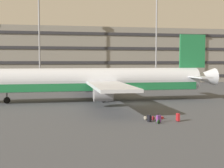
{
  "coord_description": "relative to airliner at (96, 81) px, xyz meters",
  "views": [
    {
      "loc": [
        -11.75,
        -41.66,
        6.0
      ],
      "look_at": [
        -4.0,
        -2.83,
        3.0
      ],
      "focal_mm": 49.71,
      "sensor_mm": 36.0,
      "label": 1
    }
  ],
  "objects": [
    {
      "name": "airliner",
      "position": [
        0.0,
        0.0,
        0.0
      ],
      "size": [
        37.71,
        30.45,
        10.02
      ],
      "color": "silver",
      "rests_on": "ground_plane"
    },
    {
      "name": "ground_plane",
      "position": [
        5.14,
        -3.35,
        -3.02
      ],
      "size": [
        600.0,
        600.0,
        0.0
      ],
      "primitive_type": "plane",
      "color": "#424449"
    },
    {
      "name": "backpack_purple",
      "position": [
        2.72,
        -15.44,
        -2.81
      ],
      "size": [
        0.41,
        0.38,
        0.49
      ],
      "color": "gray",
      "rests_on": "ground_plane"
    },
    {
      "name": "suitcase_large",
      "position": [
        5.69,
        -16.66,
        -2.59
      ],
      "size": [
        0.25,
        0.43,
        0.92
      ],
      "color": "#B21E23",
      "rests_on": "ground_plane"
    },
    {
      "name": "suitcase_upright",
      "position": [
        3.65,
        -16.77,
        -2.63
      ],
      "size": [
        0.47,
        0.34,
        0.84
      ],
      "color": "#72388C",
      "rests_on": "ground_plane"
    },
    {
      "name": "light_mast_left",
      "position": [
        -8.9,
        27.16,
        10.45
      ],
      "size": [
        1.8,
        0.5,
        23.5
      ],
      "color": "gray",
      "rests_on": "ground_plane"
    },
    {
      "name": "backpack_teal",
      "position": [
        3.4,
        -17.39,
        -2.82
      ],
      "size": [
        0.4,
        0.33,
        0.47
      ],
      "color": "#264C26",
      "rests_on": "ground_plane"
    },
    {
      "name": "suitcase_small",
      "position": [
        4.35,
        -15.15,
        -2.89
      ],
      "size": [
        0.83,
        0.69,
        0.25
      ],
      "color": "#B21E23",
      "rests_on": "ground_plane"
    },
    {
      "name": "backpack_orange",
      "position": [
        3.43,
        -15.72,
        -2.79
      ],
      "size": [
        0.42,
        0.41,
        0.52
      ],
      "color": "maroon",
      "rests_on": "ground_plane"
    },
    {
      "name": "terminal_structure",
      "position": [
        5.14,
        40.92,
        4.33
      ],
      "size": [
        166.42,
        14.24,
        14.7
      ],
      "color": "gray",
      "rests_on": "ground_plane"
    },
    {
      "name": "light_mast_center_left",
      "position": [
        18.79,
        27.16,
        9.63
      ],
      "size": [
        1.8,
        0.5,
        21.91
      ],
      "color": "gray",
      "rests_on": "ground_plane"
    },
    {
      "name": "suitcase_red",
      "position": [
        2.84,
        -16.31,
        -2.65
      ],
      "size": [
        0.33,
        0.45,
        0.87
      ],
      "color": "black",
      "rests_on": "ground_plane"
    }
  ]
}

